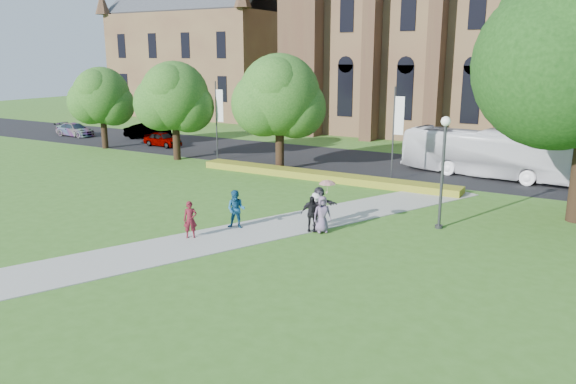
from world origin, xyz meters
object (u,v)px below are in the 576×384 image
Objects in this scene: streetlamp at (443,159)px; car_0 at (163,139)px; tour_coach at (487,153)px; car_2 at (75,130)px; pedestrian_0 at (190,220)px; car_1 at (148,131)px.

streetlamp is 1.38× the size of car_0.
car_0 is (-27.35, -1.21, -0.92)m from tour_coach.
car_0 is at bearing -91.25° from car_2.
car_0 is at bearing 99.84° from tour_coach.
car_2 is at bearing 98.37° from tour_coach.
pedestrian_0 reaches higher than car_0.
pedestrian_0 is (23.08, -21.50, 0.12)m from car_1.
car_1 is 7.92m from car_2.
tour_coach is at bearing -87.89° from car_2.
tour_coach is at bearing 27.32° from pedestrian_0.
car_0 is 26.46m from pedestrian_0.
car_2 is at bearing 93.09° from car_0.
tour_coach reaches higher than car_0.
car_1 is at bearing 94.50° from tour_coach.
tour_coach is 2.54× the size of car_1.
car_0 is at bearing 157.17° from streetlamp.
streetlamp reaches higher than tour_coach.
streetlamp is at bearing -170.72° from tour_coach.
car_1 is at bearing 63.18° from car_0.
pedestrian_0 is (-9.11, -7.03, -2.43)m from streetlamp.
car_0 is at bearing 95.74° from pedestrian_0.
tour_coach is at bearing -110.01° from car_1.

